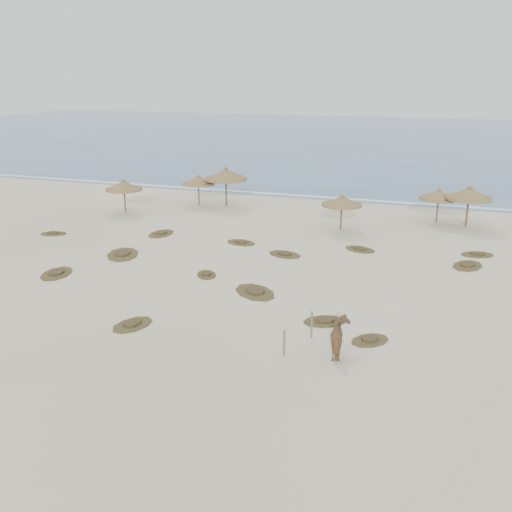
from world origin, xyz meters
name	(u,v)px	position (x,y,z in m)	size (l,w,h in m)	color
ground	(200,312)	(0.00, 0.00, 0.00)	(160.00, 160.00, 0.00)	beige
ocean	(392,139)	(0.00, 75.00, 0.00)	(200.00, 100.00, 0.01)	#2B5A81
foam_line	(327,198)	(0.00, 26.00, 0.00)	(70.00, 0.60, 0.01)	silver
palapa_0	(124,186)	(-13.35, 15.62, 2.03)	(2.80, 2.80, 2.61)	brown
palapa_1	(226,175)	(-6.98, 20.38, 2.46)	(4.48, 4.48, 3.16)	brown
palapa_2	(198,181)	(-9.20, 19.98, 1.92)	(3.27, 3.27, 2.47)	brown
palapa_3	(342,201)	(3.17, 15.98, 1.95)	(3.41, 3.41, 2.51)	brown
palapa_4	(439,195)	(9.21, 20.28, 1.94)	(2.92, 2.92, 2.51)	brown
palapa_5	(469,194)	(11.19, 19.72, 2.26)	(3.32, 3.32, 2.91)	brown
horse	(341,339)	(6.70, -2.05, 0.70)	(0.76, 1.66, 1.41)	brown
fence_post_near	(284,343)	(4.70, -2.70, 0.51)	(0.08, 0.08, 1.03)	#6C6451
fence_post_far	(312,325)	(5.31, -0.89, 0.56)	(0.08, 0.08, 1.13)	#6C6451
scrub_0	(57,273)	(-9.21, 2.06, 0.05)	(1.92, 2.53, 0.16)	brown
scrub_1	(123,254)	(-7.73, 6.13, 0.05)	(2.81, 3.26, 0.16)	brown
scrub_2	(207,274)	(-1.67, 4.51, 0.05)	(1.65, 1.83, 0.16)	brown
scrub_3	(285,254)	(1.21, 9.25, 0.05)	(2.37, 1.91, 0.16)	brown
scrub_4	(324,321)	(5.49, 0.74, 0.05)	(2.21, 1.98, 0.16)	brown
scrub_5	(468,265)	(11.27, 10.58, 0.05)	(2.13, 2.59, 0.16)	brown
scrub_6	(161,233)	(-7.79, 10.92, 0.05)	(1.52, 2.26, 0.16)	brown
scrub_7	(360,249)	(5.20, 11.70, 0.05)	(2.27, 1.91, 0.16)	brown
scrub_8	(53,233)	(-14.50, 8.58, 0.05)	(1.95, 1.56, 0.16)	brown
scrub_9	(255,292)	(1.56, 2.99, 0.05)	(3.00, 2.90, 0.16)	brown
scrub_10	(477,254)	(11.83, 12.90, 0.05)	(2.25, 1.90, 0.16)	brown
scrub_11	(132,324)	(-2.06, -2.25, 0.05)	(1.80, 2.22, 0.16)	brown
scrub_12	(370,340)	(7.58, -0.45, 0.05)	(1.93, 1.95, 0.16)	brown
scrub_13	(241,242)	(-2.07, 10.70, 0.05)	(2.22, 1.73, 0.16)	brown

